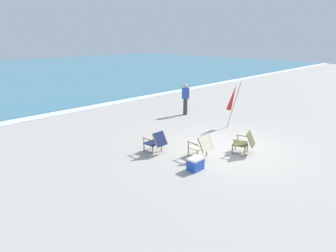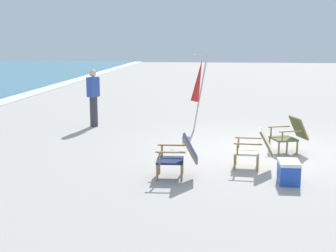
{
  "view_description": "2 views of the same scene",
  "coord_description": "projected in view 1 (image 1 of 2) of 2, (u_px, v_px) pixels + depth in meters",
  "views": [
    {
      "loc": [
        -9.07,
        -5.66,
        4.0
      ],
      "look_at": [
        -1.59,
        1.68,
        0.84
      ],
      "focal_mm": 32.0,
      "sensor_mm": 36.0,
      "label": 1
    },
    {
      "loc": [
        -10.41,
        1.0,
        2.48
      ],
      "look_at": [
        -1.11,
        1.95,
        0.74
      ],
      "focal_mm": 50.0,
      "sensor_mm": 36.0,
      "label": 2
    }
  ],
  "objects": [
    {
      "name": "umbrella_furled_red",
      "position": [
        233.0,
        98.0,
        13.3
      ],
      "size": [
        0.54,
        0.5,
        2.07
      ],
      "color": "#B7B2A8",
      "rests_on": "ground"
    },
    {
      "name": "beach_chair_back_right",
      "position": [
        201.0,
        146.0,
        10.16
      ],
      "size": [
        0.64,
        0.79,
        0.79
      ],
      "color": "beige",
      "rests_on": "ground"
    },
    {
      "name": "surf_band",
      "position": [
        92.0,
        107.0,
        17.48
      ],
      "size": [
        80.0,
        1.1,
        0.06
      ],
      "primitive_type": "cube",
      "color": "white",
      "rests_on": "ground"
    },
    {
      "name": "person_near_chairs",
      "position": [
        185.0,
        99.0,
        15.64
      ],
      "size": [
        0.39,
        0.34,
        1.63
      ],
      "color": "#383842",
      "rests_on": "ground"
    },
    {
      "name": "beach_chair_mid_center",
      "position": [
        156.0,
        141.0,
        10.58
      ],
      "size": [
        0.62,
        0.77,
        0.79
      ],
      "color": "#19234C",
      "rests_on": "ground"
    },
    {
      "name": "cooler_box",
      "position": [
        195.0,
        164.0,
        9.26
      ],
      "size": [
        0.49,
        0.35,
        0.4
      ],
      "color": "blue",
      "rests_on": "ground"
    },
    {
      "name": "beach_chair_far_center",
      "position": [
        245.0,
        142.0,
        10.51
      ],
      "size": [
        0.77,
        0.87,
        0.8
      ],
      "color": "#515B33",
      "rests_on": "ground"
    },
    {
      "name": "ground_plane",
      "position": [
        230.0,
        148.0,
        11.15
      ],
      "size": [
        80.0,
        80.0,
        0.0
      ],
      "primitive_type": "plane",
      "color": "#B2AAA0"
    }
  ]
}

